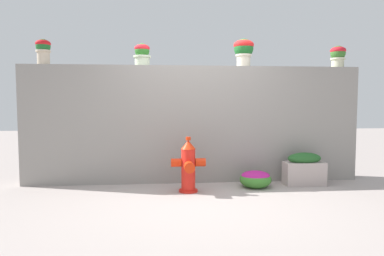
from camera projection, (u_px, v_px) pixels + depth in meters
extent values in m
plane|color=#A39792|center=(201.00, 199.00, 4.70)|extent=(24.00, 24.00, 0.00)
cube|color=gray|center=(194.00, 124.00, 5.74)|extent=(5.42, 0.35, 1.88)
cylinder|color=beige|center=(44.00, 58.00, 5.42)|extent=(0.19, 0.19, 0.23)
cylinder|color=beige|center=(43.00, 51.00, 5.41)|extent=(0.22, 0.22, 0.03)
sphere|color=#1F642A|center=(43.00, 46.00, 5.40)|extent=(0.22, 0.22, 0.22)
ellipsoid|color=red|center=(43.00, 44.00, 5.40)|extent=(0.23, 0.23, 0.12)
cylinder|color=beige|center=(142.00, 61.00, 5.62)|extent=(0.24, 0.24, 0.17)
cylinder|color=beige|center=(142.00, 57.00, 5.62)|extent=(0.28, 0.28, 0.03)
sphere|color=#2A6B24|center=(142.00, 51.00, 5.61)|extent=(0.23, 0.23, 0.23)
ellipsoid|color=red|center=(142.00, 48.00, 5.61)|extent=(0.24, 0.24, 0.13)
cylinder|color=beige|center=(244.00, 61.00, 5.71)|extent=(0.22, 0.22, 0.20)
cylinder|color=beige|center=(244.00, 55.00, 5.71)|extent=(0.26, 0.26, 0.03)
sphere|color=#1B5C24|center=(244.00, 49.00, 5.70)|extent=(0.31, 0.31, 0.31)
ellipsoid|color=red|center=(244.00, 45.00, 5.69)|extent=(0.33, 0.33, 0.17)
cylinder|color=beige|center=(338.00, 63.00, 5.89)|extent=(0.20, 0.20, 0.17)
cylinder|color=beige|center=(338.00, 59.00, 5.89)|extent=(0.24, 0.24, 0.03)
sphere|color=#376D2A|center=(338.00, 53.00, 5.88)|extent=(0.24, 0.24, 0.24)
ellipsoid|color=red|center=(338.00, 51.00, 5.88)|extent=(0.26, 0.26, 0.13)
cylinder|color=red|center=(188.00, 191.00, 5.08)|extent=(0.27, 0.27, 0.03)
cylinder|color=red|center=(188.00, 170.00, 5.06)|extent=(0.20, 0.20, 0.63)
cone|color=red|center=(188.00, 145.00, 5.03)|extent=(0.21, 0.21, 0.12)
cylinder|color=red|center=(188.00, 139.00, 5.03)|extent=(0.07, 0.07, 0.05)
cylinder|color=red|center=(176.00, 163.00, 5.04)|extent=(0.15, 0.12, 0.12)
cylinder|color=red|center=(200.00, 162.00, 5.07)|extent=(0.15, 0.12, 0.12)
cylinder|color=red|center=(189.00, 167.00, 4.87)|extent=(0.15, 0.16, 0.15)
ellipsoid|color=#3C7E2D|center=(256.00, 180.00, 5.34)|extent=(0.48, 0.43, 0.26)
ellipsoid|color=#B21E7F|center=(256.00, 176.00, 5.33)|extent=(0.43, 0.39, 0.15)
cube|color=#B1A19B|center=(304.00, 173.00, 5.49)|extent=(0.63, 0.28, 0.36)
ellipsoid|color=#245825|center=(304.00, 158.00, 5.47)|extent=(0.53, 0.24, 0.18)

